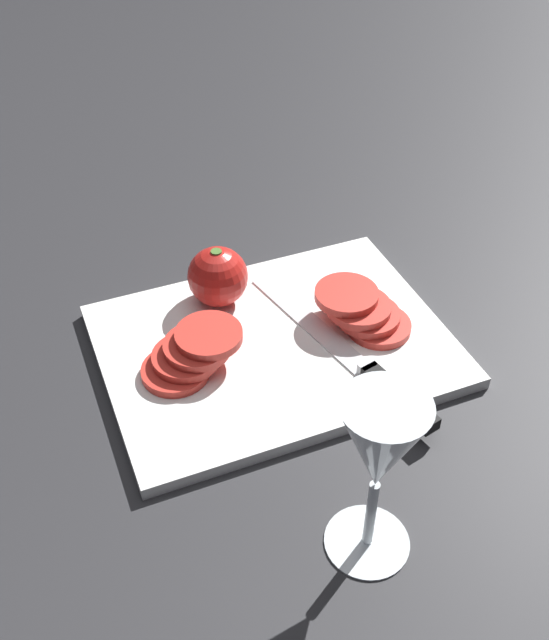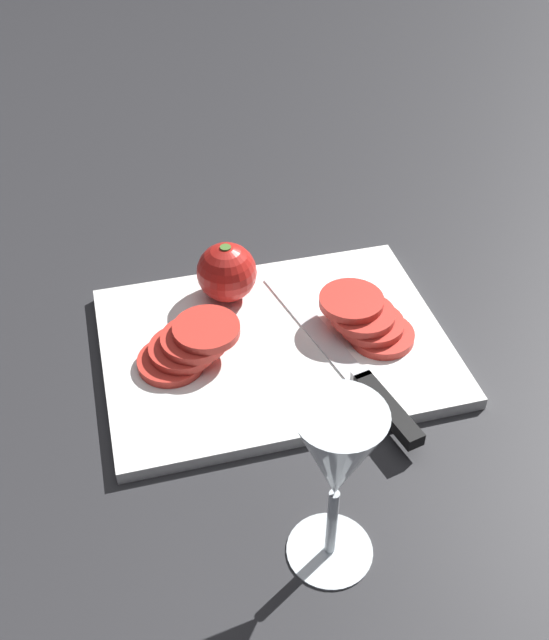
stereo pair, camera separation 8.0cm
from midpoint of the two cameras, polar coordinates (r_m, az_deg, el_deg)
ground_plane at (r=0.81m, az=-7.92°, el=-4.31°), size 3.00×3.00×0.00m
cutting_board at (r=0.82m, az=-2.77°, el=-2.08°), size 0.37×0.28×0.01m
wine_glass at (r=0.58m, az=4.04°, el=-10.35°), size 0.07×0.07×0.17m
whole_tomato at (r=0.85m, az=-7.02°, el=3.21°), size 0.07×0.07×0.07m
knife at (r=0.77m, az=4.52°, el=-4.29°), size 0.09×0.29×0.01m
tomato_slice_stack_near at (r=0.79m, az=-9.25°, el=-2.54°), size 0.11×0.08×0.04m
tomato_slice_stack_far at (r=0.83m, az=4.02°, el=0.62°), size 0.10×0.10×0.04m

